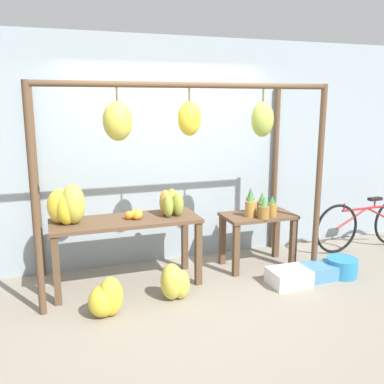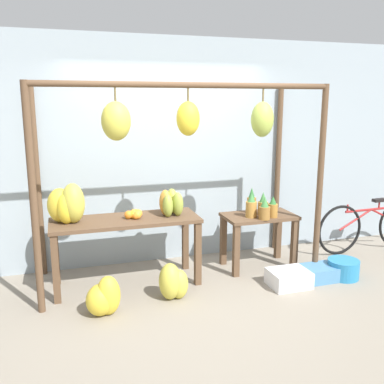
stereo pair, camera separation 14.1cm
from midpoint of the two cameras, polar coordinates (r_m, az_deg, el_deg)
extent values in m
plane|color=gray|center=(4.54, 0.36, -14.51)|extent=(20.00, 20.00, 0.00)
cube|color=#99A8B2|center=(5.40, -4.47, 5.33)|extent=(8.00, 0.08, 2.80)
cylinder|color=brown|center=(4.22, -21.15, -1.41)|extent=(0.07, 0.07, 2.21)
cylinder|color=brown|center=(5.11, 15.78, 1.19)|extent=(0.07, 0.07, 2.21)
cylinder|color=brown|center=(5.19, -20.84, 1.01)|extent=(0.07, 0.07, 2.21)
cylinder|color=brown|center=(5.94, 10.36, 2.91)|extent=(0.07, 0.07, 2.21)
cylinder|color=brown|center=(4.33, -0.90, 14.07)|extent=(3.08, 0.06, 0.06)
cylinder|color=brown|center=(4.16, -10.98, 12.68)|extent=(0.02, 0.02, 0.12)
ellipsoid|color=gold|center=(4.16, -10.84, 9.27)|extent=(0.28, 0.25, 0.37)
cylinder|color=brown|center=(4.32, -1.31, 12.86)|extent=(0.02, 0.02, 0.12)
ellipsoid|color=yellow|center=(4.32, -1.30, 9.76)|extent=(0.24, 0.21, 0.34)
cylinder|color=brown|center=(4.64, 8.61, 12.64)|extent=(0.02, 0.02, 0.13)
ellipsoid|color=#9EB247|center=(4.64, 8.51, 9.56)|extent=(0.24, 0.22, 0.37)
cube|color=brown|center=(4.74, -9.66, -3.83)|extent=(1.61, 0.59, 0.04)
cube|color=brown|center=(4.58, -18.48, -9.95)|extent=(0.07, 0.07, 0.73)
cube|color=brown|center=(4.81, 0.01, -8.22)|extent=(0.07, 0.07, 0.73)
cube|color=brown|center=(5.04, -18.58, -7.92)|extent=(0.07, 0.07, 0.73)
cube|color=brown|center=(5.25, -1.75, -6.47)|extent=(0.07, 0.07, 0.73)
cube|color=brown|center=(5.31, 8.05, -3.16)|extent=(0.87, 0.51, 0.04)
cube|color=brown|center=(5.07, 5.09, -7.77)|extent=(0.07, 0.07, 0.63)
cube|color=brown|center=(5.42, 12.59, -6.71)|extent=(0.07, 0.07, 0.63)
cube|color=brown|center=(5.43, 3.32, -6.40)|extent=(0.07, 0.07, 0.63)
cube|color=brown|center=(5.75, 10.46, -5.51)|extent=(0.07, 0.07, 0.63)
ellipsoid|color=gold|center=(4.64, -16.40, -1.55)|extent=(0.27, 0.30, 0.42)
ellipsoid|color=gold|center=(4.70, -18.00, -1.81)|extent=(0.30, 0.28, 0.37)
ellipsoid|color=yellow|center=(4.63, -17.24, -2.22)|extent=(0.27, 0.27, 0.33)
sphere|color=orange|center=(4.74, -8.63, -3.04)|extent=(0.08, 0.08, 0.08)
sphere|color=orange|center=(4.69, -8.28, -3.25)|extent=(0.07, 0.07, 0.07)
sphere|color=orange|center=(4.81, -8.36, -2.80)|extent=(0.08, 0.08, 0.08)
sphere|color=orange|center=(4.79, -8.59, -2.84)|extent=(0.09, 0.09, 0.09)
sphere|color=orange|center=(4.70, -8.08, -3.11)|extent=(0.09, 0.09, 0.09)
sphere|color=orange|center=(4.76, -7.98, -2.90)|extent=(0.09, 0.09, 0.09)
sphere|color=orange|center=(4.73, -9.07, -3.06)|extent=(0.09, 0.09, 0.09)
sphere|color=orange|center=(4.72, -8.67, -3.10)|extent=(0.08, 0.08, 0.08)
sphere|color=orange|center=(4.71, -9.30, -3.19)|extent=(0.08, 0.08, 0.08)
sphere|color=orange|center=(4.71, -9.26, -3.09)|extent=(0.09, 0.09, 0.09)
cylinder|color=#A3702D|center=(5.35, 7.02, -1.72)|extent=(0.11, 0.11, 0.19)
cone|color=#337538|center=(5.32, 7.07, -0.03)|extent=(0.08, 0.08, 0.13)
cylinder|color=olive|center=(5.09, 8.78, -2.71)|extent=(0.13, 0.13, 0.15)
cone|color=#428442|center=(5.06, 8.83, -1.21)|extent=(0.09, 0.09, 0.12)
cylinder|color=#A3702D|center=(5.21, 9.82, -2.37)|extent=(0.12, 0.12, 0.16)
cone|color=#337538|center=(5.18, 9.87, -1.00)|extent=(0.08, 0.08, 0.10)
cylinder|color=#B27F38|center=(5.28, 8.53, -2.12)|extent=(0.12, 0.12, 0.16)
cone|color=#428442|center=(5.25, 8.58, -0.61)|extent=(0.09, 0.09, 0.12)
cylinder|color=#B27F38|center=(5.16, 7.03, -2.26)|extent=(0.13, 0.13, 0.19)
cone|color=#428442|center=(5.12, 7.07, -0.68)|extent=(0.09, 0.09, 0.10)
ellipsoid|color=gold|center=(4.29, -11.72, -13.49)|extent=(0.26, 0.24, 0.39)
ellipsoid|color=gold|center=(4.32, -12.72, -13.99)|extent=(0.39, 0.38, 0.31)
ellipsoid|color=gold|center=(4.56, -2.39, -12.20)|extent=(0.27, 0.26, 0.32)
ellipsoid|color=gold|center=(4.53, -3.63, -11.84)|extent=(0.29, 0.31, 0.39)
cube|color=silver|center=(5.00, 11.98, -11.04)|extent=(0.44, 0.35, 0.18)
cylinder|color=teal|center=(5.40, 18.62, -9.46)|extent=(0.36, 0.36, 0.22)
torus|color=black|center=(6.08, 18.10, -4.68)|extent=(0.68, 0.06, 0.68)
cylinder|color=maroon|center=(6.35, 21.75, -2.01)|extent=(0.85, 0.06, 0.03)
cylinder|color=maroon|center=(6.54, 23.28, -2.82)|extent=(0.51, 0.05, 0.27)
cylinder|color=maroon|center=(6.21, 19.96, -3.32)|extent=(0.51, 0.05, 0.27)
cylinder|color=maroon|center=(6.42, 22.60, -1.47)|extent=(0.02, 0.02, 0.10)
cube|color=black|center=(6.40, 22.65, -0.86)|extent=(0.20, 0.09, 0.04)
cylinder|color=maroon|center=(6.07, 19.01, -1.92)|extent=(0.02, 0.02, 0.10)
ellipsoid|color=#93A33D|center=(4.87, -3.53, -1.23)|extent=(0.17, 0.19, 0.29)
ellipsoid|color=#93A33D|center=(4.77, -2.72, -1.65)|extent=(0.17, 0.18, 0.27)
ellipsoid|color=#93A33D|center=(4.73, -4.03, -1.88)|extent=(0.14, 0.16, 0.26)
ellipsoid|color=gold|center=(4.80, -4.39, -1.45)|extent=(0.19, 0.19, 0.29)
cube|color=#4C84B2|center=(5.26, 15.78, -10.16)|extent=(0.39, 0.31, 0.16)
camera|label=1|loc=(0.07, -90.83, -0.18)|focal=40.00mm
camera|label=2|loc=(0.07, 89.17, 0.18)|focal=40.00mm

